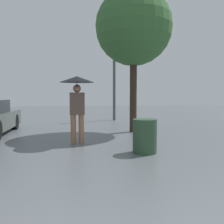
{
  "coord_description": "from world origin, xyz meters",
  "views": [
    {
      "loc": [
        -0.1,
        -1.59,
        1.41
      ],
      "look_at": [
        1.03,
        5.58,
        0.9
      ],
      "focal_mm": 40.0,
      "sensor_mm": 36.0,
      "label": 1
    }
  ],
  "objects_px": {
    "pedestrian": "(77,93)",
    "tree": "(134,28)",
    "trash_bin": "(145,136)",
    "street_lamp": "(114,76)"
  },
  "relations": [
    {
      "from": "tree",
      "to": "trash_bin",
      "type": "distance_m",
      "value": 4.89
    },
    {
      "from": "street_lamp",
      "to": "tree",
      "type": "bearing_deg",
      "value": -90.1
    },
    {
      "from": "tree",
      "to": "trash_bin",
      "type": "height_order",
      "value": "tree"
    },
    {
      "from": "street_lamp",
      "to": "trash_bin",
      "type": "height_order",
      "value": "street_lamp"
    },
    {
      "from": "pedestrian",
      "to": "street_lamp",
      "type": "xyz_separation_m",
      "value": [
        2.14,
        6.38,
        0.94
      ]
    },
    {
      "from": "tree",
      "to": "pedestrian",
      "type": "bearing_deg",
      "value": -136.95
    },
    {
      "from": "pedestrian",
      "to": "trash_bin",
      "type": "bearing_deg",
      "value": -41.58
    },
    {
      "from": "pedestrian",
      "to": "tree",
      "type": "distance_m",
      "value": 3.79
    },
    {
      "from": "tree",
      "to": "street_lamp",
      "type": "xyz_separation_m",
      "value": [
        0.01,
        4.39,
        -1.48
      ]
    },
    {
      "from": "trash_bin",
      "to": "tree",
      "type": "bearing_deg",
      "value": 80.88
    }
  ]
}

